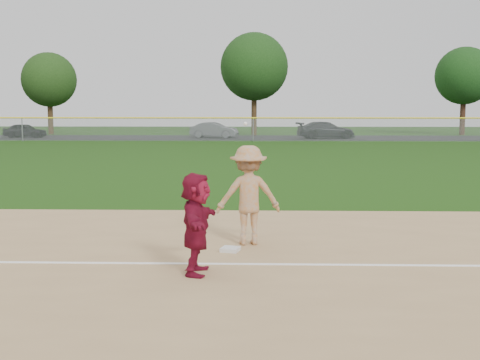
{
  "coord_description": "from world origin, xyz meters",
  "views": [
    {
      "loc": [
        0.38,
        -11.55,
        2.88
      ],
      "look_at": [
        0.0,
        1.5,
        1.3
      ],
      "focal_mm": 45.0,
      "sensor_mm": 36.0,
      "label": 1
    }
  ],
  "objects_px": {
    "base_runner": "(196,223)",
    "car_right": "(326,130)",
    "car_mid": "(214,130)",
    "car_left": "(25,130)",
    "first_base": "(230,249)"
  },
  "relations": [
    {
      "from": "car_mid",
      "to": "car_right",
      "type": "relative_size",
      "value": 0.84
    },
    {
      "from": "car_right",
      "to": "car_left",
      "type": "bearing_deg",
      "value": 77.5
    },
    {
      "from": "first_base",
      "to": "car_mid",
      "type": "distance_m",
      "value": 45.67
    },
    {
      "from": "first_base",
      "to": "car_left",
      "type": "height_order",
      "value": "car_left"
    },
    {
      "from": "base_runner",
      "to": "car_left",
      "type": "relative_size",
      "value": 0.44
    },
    {
      "from": "car_mid",
      "to": "car_right",
      "type": "xyz_separation_m",
      "value": [
        10.49,
        -1.01,
        0.04
      ]
    },
    {
      "from": "base_runner",
      "to": "car_left",
      "type": "xyz_separation_m",
      "value": [
        -21.27,
        46.99,
        -0.21
      ]
    },
    {
      "from": "car_right",
      "to": "car_mid",
      "type": "bearing_deg",
      "value": 73.68
    },
    {
      "from": "base_runner",
      "to": "car_left",
      "type": "height_order",
      "value": "base_runner"
    },
    {
      "from": "first_base",
      "to": "base_runner",
      "type": "bearing_deg",
      "value": -107.24
    },
    {
      "from": "base_runner",
      "to": "car_right",
      "type": "bearing_deg",
      "value": -7.04
    },
    {
      "from": "first_base",
      "to": "base_runner",
      "type": "xyz_separation_m",
      "value": [
        -0.51,
        -1.64,
        0.84
      ]
    },
    {
      "from": "car_left",
      "to": "car_right",
      "type": "height_order",
      "value": "car_right"
    },
    {
      "from": "car_mid",
      "to": "first_base",
      "type": "bearing_deg",
      "value": -165.07
    },
    {
      "from": "first_base",
      "to": "car_mid",
      "type": "height_order",
      "value": "car_mid"
    }
  ]
}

